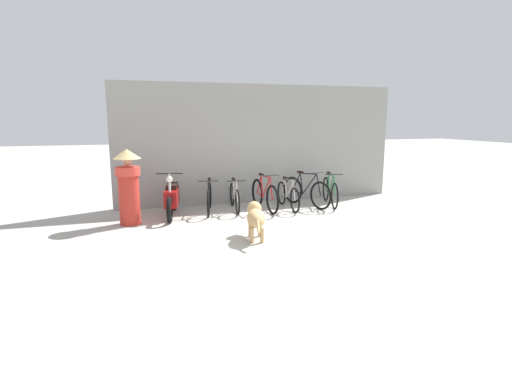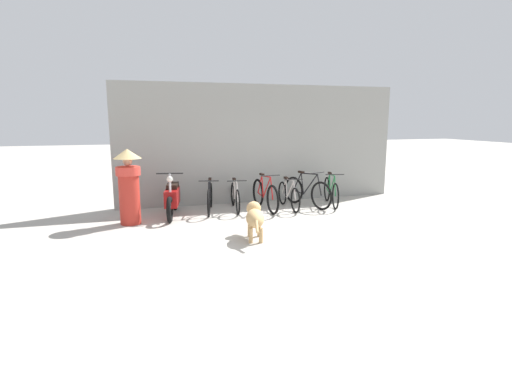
{
  "view_description": "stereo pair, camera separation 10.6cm",
  "coord_description": "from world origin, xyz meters",
  "px_view_note": "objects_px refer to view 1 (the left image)",
  "views": [
    {
      "loc": [
        -3.34,
        -6.77,
        2.21
      ],
      "look_at": [
        -0.79,
        1.3,
        0.65
      ],
      "focal_mm": 28.0,
      "sensor_mm": 36.0,
      "label": 1
    },
    {
      "loc": [
        -3.23,
        -6.8,
        2.21
      ],
      "look_at": [
        -0.79,
        1.3,
        0.65
      ],
      "focal_mm": 28.0,
      "sensor_mm": 36.0,
      "label": 2
    }
  ],
  "objects_px": {
    "bicycle_1": "(235,197)",
    "motorcycle": "(172,198)",
    "bicycle_0": "(209,198)",
    "bicycle_2": "(264,195)",
    "person_in_robes": "(128,184)",
    "bicycle_4": "(306,192)",
    "bicycle_5": "(330,191)",
    "stray_dog": "(256,217)",
    "bicycle_3": "(288,195)"
  },
  "relations": [
    {
      "from": "bicycle_1",
      "to": "motorcycle",
      "type": "xyz_separation_m",
      "value": [
        -1.52,
        -0.18,
        0.09
      ]
    },
    {
      "from": "bicycle_0",
      "to": "bicycle_2",
      "type": "distance_m",
      "value": 1.34
    },
    {
      "from": "bicycle_0",
      "to": "person_in_robes",
      "type": "bearing_deg",
      "value": -57.88
    },
    {
      "from": "bicycle_2",
      "to": "motorcycle",
      "type": "relative_size",
      "value": 0.95
    },
    {
      "from": "bicycle_4",
      "to": "bicycle_5",
      "type": "xyz_separation_m",
      "value": [
        0.67,
        -0.02,
        -0.02
      ]
    },
    {
      "from": "motorcycle",
      "to": "stray_dog",
      "type": "relative_size",
      "value": 1.5
    },
    {
      "from": "bicycle_1",
      "to": "person_in_robes",
      "type": "relative_size",
      "value": 1.0
    },
    {
      "from": "bicycle_2",
      "to": "bicycle_4",
      "type": "distance_m",
      "value": 1.15
    },
    {
      "from": "stray_dog",
      "to": "bicycle_3",
      "type": "bearing_deg",
      "value": -22.22
    },
    {
      "from": "bicycle_0",
      "to": "motorcycle",
      "type": "bearing_deg",
      "value": -65.96
    },
    {
      "from": "bicycle_0",
      "to": "bicycle_4",
      "type": "height_order",
      "value": "bicycle_4"
    },
    {
      "from": "bicycle_1",
      "to": "motorcycle",
      "type": "height_order",
      "value": "motorcycle"
    },
    {
      "from": "bicycle_4",
      "to": "bicycle_5",
      "type": "bearing_deg",
      "value": 68.66
    },
    {
      "from": "person_in_robes",
      "to": "bicycle_3",
      "type": "bearing_deg",
      "value": 157.49
    },
    {
      "from": "bicycle_0",
      "to": "person_in_robes",
      "type": "xyz_separation_m",
      "value": [
        -1.82,
        -0.63,
        0.53
      ]
    },
    {
      "from": "bicycle_3",
      "to": "person_in_robes",
      "type": "height_order",
      "value": "person_in_robes"
    },
    {
      "from": "bicycle_1",
      "to": "bicycle_5",
      "type": "xyz_separation_m",
      "value": [
        2.51,
        -0.15,
        0.03
      ]
    },
    {
      "from": "bicycle_4",
      "to": "bicycle_5",
      "type": "height_order",
      "value": "bicycle_4"
    },
    {
      "from": "bicycle_1",
      "to": "bicycle_2",
      "type": "relative_size",
      "value": 0.95
    },
    {
      "from": "bicycle_3",
      "to": "motorcycle",
      "type": "xyz_separation_m",
      "value": [
        -2.84,
        0.04,
        0.09
      ]
    },
    {
      "from": "bicycle_3",
      "to": "stray_dog",
      "type": "xyz_separation_m",
      "value": [
        -1.53,
        -2.17,
        0.08
      ]
    },
    {
      "from": "person_in_robes",
      "to": "motorcycle",
      "type": "bearing_deg",
      "value": 177.41
    },
    {
      "from": "bicycle_3",
      "to": "bicycle_2",
      "type": "bearing_deg",
      "value": -87.4
    },
    {
      "from": "bicycle_4",
      "to": "motorcycle",
      "type": "relative_size",
      "value": 0.92
    },
    {
      "from": "person_in_robes",
      "to": "bicycle_4",
      "type": "bearing_deg",
      "value": 157.87
    },
    {
      "from": "bicycle_4",
      "to": "motorcycle",
      "type": "xyz_separation_m",
      "value": [
        -3.37,
        -0.05,
        0.05
      ]
    },
    {
      "from": "bicycle_1",
      "to": "stray_dog",
      "type": "distance_m",
      "value": 2.4
    },
    {
      "from": "bicycle_1",
      "to": "bicycle_5",
      "type": "bearing_deg",
      "value": 93.52
    },
    {
      "from": "bicycle_0",
      "to": "bicycle_3",
      "type": "xyz_separation_m",
      "value": [
        1.94,
        -0.21,
        -0.01
      ]
    },
    {
      "from": "bicycle_2",
      "to": "stray_dog",
      "type": "bearing_deg",
      "value": -26.12
    },
    {
      "from": "stray_dog",
      "to": "person_in_robes",
      "type": "relative_size",
      "value": 0.74
    },
    {
      "from": "bicycle_0",
      "to": "bicycle_3",
      "type": "height_order",
      "value": "bicycle_0"
    },
    {
      "from": "bicycle_5",
      "to": "stray_dog",
      "type": "relative_size",
      "value": 1.38
    },
    {
      "from": "bicycle_4",
      "to": "bicycle_0",
      "type": "bearing_deg",
      "value": -112.64
    },
    {
      "from": "motorcycle",
      "to": "bicycle_3",
      "type": "bearing_deg",
      "value": 99.85
    },
    {
      "from": "bicycle_2",
      "to": "bicycle_3",
      "type": "xyz_separation_m",
      "value": [
        0.62,
        0.01,
        -0.04
      ]
    },
    {
      "from": "bicycle_1",
      "to": "person_in_robes",
      "type": "xyz_separation_m",
      "value": [
        -2.45,
        -0.63,
        0.54
      ]
    },
    {
      "from": "bicycle_5",
      "to": "stray_dog",
      "type": "xyz_separation_m",
      "value": [
        -2.73,
        -2.24,
        0.06
      ]
    },
    {
      "from": "bicycle_5",
      "to": "bicycle_1",
      "type": "bearing_deg",
      "value": -78.42
    },
    {
      "from": "bicycle_3",
      "to": "stray_dog",
      "type": "bearing_deg",
      "value": -33.08
    },
    {
      "from": "bicycle_2",
      "to": "motorcycle",
      "type": "bearing_deg",
      "value": -94.58
    },
    {
      "from": "bicycle_5",
      "to": "motorcycle",
      "type": "height_order",
      "value": "motorcycle"
    },
    {
      "from": "bicycle_2",
      "to": "bicycle_4",
      "type": "height_order",
      "value": "bicycle_4"
    },
    {
      "from": "bicycle_2",
      "to": "person_in_robes",
      "type": "height_order",
      "value": "person_in_robes"
    },
    {
      "from": "bicycle_2",
      "to": "bicycle_4",
      "type": "xyz_separation_m",
      "value": [
        1.15,
        0.09,
        0.0
      ]
    },
    {
      "from": "bicycle_2",
      "to": "stray_dog",
      "type": "xyz_separation_m",
      "value": [
        -0.91,
        -2.17,
        0.04
      ]
    },
    {
      "from": "bicycle_4",
      "to": "motorcycle",
      "type": "height_order",
      "value": "motorcycle"
    },
    {
      "from": "bicycle_0",
      "to": "bicycle_3",
      "type": "relative_size",
      "value": 1.01
    },
    {
      "from": "bicycle_2",
      "to": "bicycle_5",
      "type": "relative_size",
      "value": 1.03
    },
    {
      "from": "bicycle_5",
      "to": "bicycle_4",
      "type": "bearing_deg",
      "value": -76.66
    }
  ]
}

